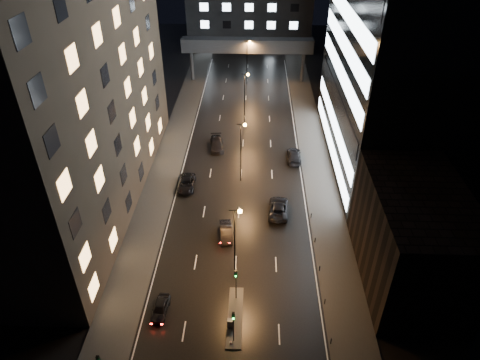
{
  "coord_description": "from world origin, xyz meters",
  "views": [
    {
      "loc": [
        1.92,
        -27.65,
        38.68
      ],
      "look_at": [
        0.08,
        22.4,
        4.0
      ],
      "focal_mm": 32.0,
      "sensor_mm": 36.0,
      "label": 1
    }
  ],
  "objects": [
    {
      "name": "building_right_low",
      "position": [
        20.0,
        9.0,
        6.0
      ],
      "size": [
        10.0,
        18.0,
        12.0
      ],
      "primitive_type": "cube",
      "color": "black",
      "rests_on": "ground"
    },
    {
      "name": "traffic_signal_far",
      "position": [
        0.3,
        -1.01,
        3.09
      ],
      "size": [
        0.28,
        0.34,
        4.4
      ],
      "color": "black",
      "rests_on": "median_island"
    },
    {
      "name": "streetlight_near",
      "position": [
        0.16,
        8.0,
        6.5
      ],
      "size": [
        1.45,
        0.5,
        10.15
      ],
      "color": "black",
      "rests_on": "ground"
    },
    {
      "name": "median_island",
      "position": [
        0.3,
        2.0,
        0.07
      ],
      "size": [
        1.6,
        8.0,
        0.15
      ],
      "primitive_type": "cube",
      "color": "#383533",
      "rests_on": "ground"
    },
    {
      "name": "utility_cabinet",
      "position": [
        -0.1,
        0.64,
        0.71
      ],
      "size": [
        0.73,
        0.49,
        1.11
      ],
      "primitive_type": "cube",
      "rotation": [
        0.0,
        0.0,
        -0.05
      ],
      "color": "#4F4F52",
      "rests_on": "median_island"
    },
    {
      "name": "ground",
      "position": [
        0.0,
        40.0,
        0.0
      ],
      "size": [
        160.0,
        160.0,
        0.0
      ],
      "primitive_type": "plane",
      "color": "black",
      "rests_on": "ground"
    },
    {
      "name": "streetlight_mid_b",
      "position": [
        0.16,
        48.0,
        6.5
      ],
      "size": [
        1.45,
        0.5,
        10.15
      ],
      "color": "black",
      "rests_on": "ground"
    },
    {
      "name": "cone_a",
      "position": [
        0.02,
        -1.37,
        0.28
      ],
      "size": [
        0.39,
        0.39,
        0.55
      ],
      "primitive_type": "cone",
      "rotation": [
        0.0,
        0.0,
        -0.22
      ],
      "color": "#FF3F0D",
      "rests_on": "ground"
    },
    {
      "name": "car_away_c",
      "position": [
        -8.29,
        25.9,
        0.73
      ],
      "size": [
        2.54,
        5.3,
        1.46
      ],
      "primitive_type": "imported",
      "rotation": [
        0.0,
        0.0,
        0.02
      ],
      "color": "black",
      "rests_on": "ground"
    },
    {
      "name": "car_away_b",
      "position": [
        -1.5,
        14.94,
        0.74
      ],
      "size": [
        2.14,
        4.68,
        1.49
      ],
      "primitive_type": "imported",
      "rotation": [
        0.0,
        0.0,
        0.13
      ],
      "color": "black",
      "rests_on": "ground"
    },
    {
      "name": "building_left",
      "position": [
        -22.5,
        24.0,
        20.0
      ],
      "size": [
        15.0,
        48.0,
        40.0
      ],
      "primitive_type": "cube",
      "color": "#2D2319",
      "rests_on": "ground"
    },
    {
      "name": "sidewalk_left",
      "position": [
        -12.5,
        35.0,
        0.07
      ],
      "size": [
        5.0,
        110.0,
        0.15
      ],
      "primitive_type": "cube",
      "color": "#383533",
      "rests_on": "ground"
    },
    {
      "name": "streetlight_mid_a",
      "position": [
        0.16,
        28.0,
        6.5
      ],
      "size": [
        1.45,
        0.5,
        10.15
      ],
      "color": "black",
      "rests_on": "ground"
    },
    {
      "name": "streetlight_far",
      "position": [
        0.16,
        68.0,
        6.5
      ],
      "size": [
        1.45,
        0.5,
        10.15
      ],
      "color": "black",
      "rests_on": "ground"
    },
    {
      "name": "car_away_d",
      "position": [
        -4.62,
        38.03,
        0.82
      ],
      "size": [
        3.0,
        5.92,
        1.65
      ],
      "primitive_type": "imported",
      "rotation": [
        0.0,
        0.0,
        0.12
      ],
      "color": "black",
      "rests_on": "ground"
    },
    {
      "name": "car_toward_b",
      "position": [
        8.82,
        34.61,
        0.81
      ],
      "size": [
        2.4,
        5.65,
        1.63
      ],
      "primitive_type": "imported",
      "rotation": [
        0.0,
        0.0,
        3.12
      ],
      "color": "black",
      "rests_on": "ground"
    },
    {
      "name": "sidewalk_right",
      "position": [
        12.5,
        35.0,
        0.07
      ],
      "size": [
        5.0,
        110.0,
        0.15
      ],
      "primitive_type": "cube",
      "color": "#383533",
      "rests_on": "ground"
    },
    {
      "name": "cone_b",
      "position": [
        -0.17,
        1.24,
        0.28
      ],
      "size": [
        0.44,
        0.44,
        0.56
      ],
      "primitive_type": "cone",
      "rotation": [
        0.0,
        0.0,
        -0.41
      ],
      "color": "red",
      "rests_on": "ground"
    },
    {
      "name": "bollard_row",
      "position": [
        10.2,
        6.5,
        0.45
      ],
      "size": [
        0.12,
        25.12,
        0.9
      ],
      "color": "black",
      "rests_on": "ground"
    },
    {
      "name": "car_toward_a",
      "position": [
        5.65,
        20.17,
        0.81
      ],
      "size": [
        3.1,
        6.0,
        1.62
      ],
      "primitive_type": "imported",
      "rotation": [
        0.0,
        0.0,
        3.07
      ],
      "color": "black",
      "rests_on": "ground"
    },
    {
      "name": "car_away_a",
      "position": [
        -7.88,
        2.34,
        0.66
      ],
      "size": [
        1.86,
        4.0,
        1.32
      ],
      "primitive_type": "imported",
      "rotation": [
        0.0,
        0.0,
        -0.08
      ],
      "color": "black",
      "rests_on": "ground"
    },
    {
      "name": "traffic_signal_near",
      "position": [
        0.3,
        4.49,
        3.09
      ],
      "size": [
        0.28,
        0.34,
        4.4
      ],
      "color": "black",
      "rests_on": "median_island"
    },
    {
      "name": "skybridge",
      "position": [
        0.0,
        70.0,
        8.34
      ],
      "size": [
        30.0,
        3.0,
        10.0
      ],
      "color": "#333335",
      "rests_on": "ground"
    },
    {
      "name": "building_right_glass",
      "position": [
        25.0,
        36.0,
        22.5
      ],
      "size": [
        20.0,
        36.0,
        45.0
      ],
      "primitive_type": "cube",
      "color": "black",
      "rests_on": "ground"
    }
  ]
}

